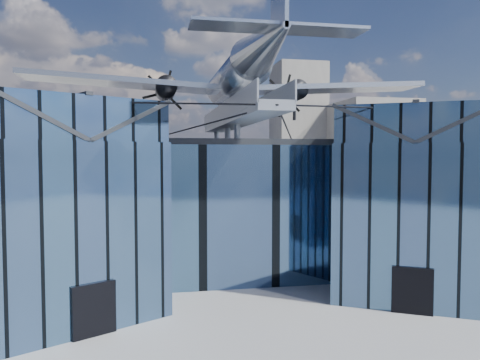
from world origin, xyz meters
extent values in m
plane|color=gray|center=(0.00, 0.00, 0.00)|extent=(120.00, 120.00, 0.00)
cube|color=#43638A|center=(0.00, 9.00, 4.75)|extent=(28.00, 14.00, 9.50)
cube|color=#24272C|center=(0.00, 9.00, 9.70)|extent=(28.00, 14.00, 0.40)
cube|color=#43638A|center=(-10.50, -1.00, 4.75)|extent=(11.79, 11.43, 9.50)
cube|color=#43638A|center=(-10.50, -1.00, 10.60)|extent=(11.56, 11.20, 2.20)
cube|color=#24272C|center=(-12.45, -2.12, 10.60)|extent=(7.98, 9.23, 2.40)
cube|color=#24272C|center=(-8.55, 0.12, 10.60)|extent=(7.98, 9.23, 2.40)
cube|color=#24272C|center=(-10.50, -1.00, 11.75)|extent=(4.30, 7.10, 0.18)
cube|color=black|center=(-8.48, -4.51, 1.30)|extent=(2.03, 1.32, 2.60)
cube|color=black|center=(-6.60, 1.25, 4.75)|extent=(0.34, 0.34, 9.50)
cube|color=#43638A|center=(10.50, -1.00, 4.75)|extent=(11.79, 11.43, 9.50)
cube|color=#43638A|center=(10.50, -1.00, 10.60)|extent=(11.56, 11.20, 2.20)
cube|color=#24272C|center=(8.55, 0.12, 10.60)|extent=(7.98, 9.23, 2.40)
cube|color=#24272C|center=(12.45, -2.12, 10.60)|extent=(7.98, 9.23, 2.40)
cube|color=#24272C|center=(10.50, -1.00, 11.75)|extent=(4.30, 7.10, 0.18)
cube|color=black|center=(8.48, -4.51, 1.30)|extent=(2.03, 1.32, 2.60)
cube|color=black|center=(6.60, 1.25, 4.75)|extent=(0.34, 0.34, 9.50)
cube|color=#90949C|center=(0.00, 3.50, 11.10)|extent=(1.80, 21.00, 0.50)
cube|color=#90949C|center=(-0.90, 3.50, 11.75)|extent=(0.08, 21.00, 1.10)
cube|color=#90949C|center=(0.90, 3.50, 11.75)|extent=(0.08, 21.00, 1.10)
cylinder|color=#90949C|center=(0.00, 13.00, 10.43)|extent=(0.44, 0.44, 1.35)
cylinder|color=#90949C|center=(0.00, 7.00, 10.43)|extent=(0.44, 0.44, 1.35)
cylinder|color=#90949C|center=(0.00, 3.00, 10.43)|extent=(0.44, 0.44, 1.35)
cylinder|color=#90949C|center=(0.00, 4.00, 12.05)|extent=(0.70, 0.70, 1.40)
cylinder|color=black|center=(-5.25, -4.00, 11.40)|extent=(10.55, 6.08, 0.69)
cylinder|color=black|center=(5.25, -4.00, 11.40)|extent=(10.55, 6.08, 0.69)
cylinder|color=black|center=(-3.00, 1.50, 10.55)|extent=(6.09, 17.04, 1.19)
cylinder|color=black|center=(3.00, 1.50, 10.55)|extent=(6.09, 17.04, 1.19)
cylinder|color=#A6ABB3|center=(0.00, 4.00, 14.00)|extent=(2.50, 11.00, 2.50)
sphere|color=#A6ABB3|center=(0.00, 9.50, 14.00)|extent=(2.50, 2.50, 2.50)
cube|color=black|center=(0.00, 8.50, 14.69)|extent=(1.60, 1.40, 0.50)
cone|color=#A6ABB3|center=(0.00, -5.00, 14.30)|extent=(2.50, 7.00, 2.50)
cube|color=#A6ABB3|center=(0.00, -7.20, 14.50)|extent=(8.00, 1.80, 0.14)
cube|color=#A6ABB3|center=(-7.00, 5.00, 13.70)|extent=(14.00, 3.20, 1.08)
cylinder|color=black|center=(-4.60, 5.60, 13.45)|extent=(1.44, 3.20, 1.44)
cone|color=black|center=(-4.60, 7.40, 13.45)|extent=(0.70, 0.70, 0.70)
cube|color=black|center=(-4.60, 7.55, 13.45)|extent=(1.05, 0.06, 3.33)
cube|color=black|center=(-4.60, 7.55, 13.45)|extent=(2.53, 0.06, 2.53)
cube|color=black|center=(-4.60, 7.55, 13.45)|extent=(3.33, 0.06, 1.05)
cylinder|color=black|center=(-4.60, 5.00, 12.22)|extent=(0.24, 0.24, 1.75)
cube|color=#A6ABB3|center=(7.00, 5.00, 13.70)|extent=(14.00, 3.20, 1.08)
cylinder|color=black|center=(4.60, 5.60, 13.45)|extent=(1.44, 3.20, 1.44)
cone|color=black|center=(4.60, 7.40, 13.45)|extent=(0.70, 0.70, 0.70)
cube|color=black|center=(4.60, 7.55, 13.45)|extent=(1.05, 0.06, 3.33)
cube|color=black|center=(4.60, 7.55, 13.45)|extent=(2.53, 0.06, 2.53)
cube|color=black|center=(4.60, 7.55, 13.45)|extent=(3.33, 0.06, 1.05)
cylinder|color=black|center=(4.60, 5.00, 12.22)|extent=(0.24, 0.24, 1.75)
cube|color=gray|center=(32.00, 48.00, 9.00)|extent=(12.00, 14.00, 18.00)
cube|color=gray|center=(-20.00, 55.00, 7.00)|extent=(14.00, 10.00, 14.00)
cube|color=gray|center=(22.00, 58.00, 13.00)|extent=(9.00, 9.00, 26.00)
camera|label=1|loc=(-5.71, -27.77, 8.79)|focal=35.00mm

